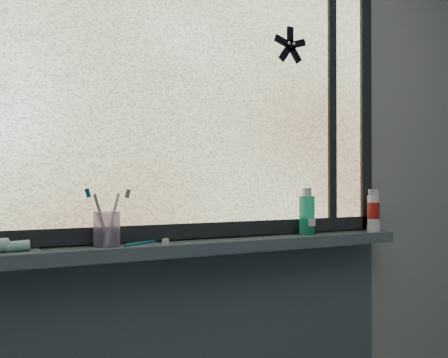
% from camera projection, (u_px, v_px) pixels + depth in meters
% --- Properties ---
extents(wall_back, '(3.00, 0.01, 2.50)m').
position_uv_depth(wall_back, '(188.00, 171.00, 1.69)').
color(wall_back, '#9EA3A8').
rests_on(wall_back, ground).
extents(windowsill, '(1.62, 0.14, 0.04)m').
position_uv_depth(windowsill, '(197.00, 247.00, 1.62)').
color(windowsill, '#44535A').
rests_on(windowsill, wall_back).
extents(window_pane, '(1.50, 0.01, 1.00)m').
position_uv_depth(window_pane, '(190.00, 87.00, 1.67)').
color(window_pane, silver).
rests_on(window_pane, wall_back).
extents(frame_bottom, '(1.60, 0.03, 0.05)m').
position_uv_depth(frame_bottom, '(191.00, 231.00, 1.66)').
color(frame_bottom, black).
rests_on(frame_bottom, windowsill).
extents(frame_right, '(0.05, 0.03, 1.10)m').
position_uv_depth(frame_right, '(364.00, 105.00, 2.03)').
color(frame_right, black).
rests_on(frame_right, wall_back).
extents(frame_mullion, '(0.03, 0.03, 1.00)m').
position_uv_depth(frame_mullion, '(331.00, 101.00, 1.95)').
color(frame_mullion, black).
rests_on(frame_mullion, wall_back).
extents(starfish_sticker, '(0.15, 0.02, 0.15)m').
position_uv_depth(starfish_sticker, '(290.00, 46.00, 1.85)').
color(starfish_sticker, black).
rests_on(starfish_sticker, window_pane).
extents(toothpaste_tube, '(0.22, 0.10, 0.04)m').
position_uv_depth(toothpaste_tube, '(4.00, 245.00, 1.35)').
color(toothpaste_tube, silver).
rests_on(toothpaste_tube, windowsill).
extents(toothbrush_cup, '(0.09, 0.09, 0.10)m').
position_uv_depth(toothbrush_cup, '(107.00, 229.00, 1.48)').
color(toothbrush_cup, '#BEA6DB').
rests_on(toothbrush_cup, windowsill).
extents(toothbrush_lying, '(0.17, 0.11, 0.01)m').
position_uv_depth(toothbrush_lying, '(142.00, 242.00, 1.54)').
color(toothbrush_lying, '#0D6179').
rests_on(toothbrush_lying, windowsill).
extents(mouthwash_bottle, '(0.07, 0.07, 0.14)m').
position_uv_depth(mouthwash_bottle, '(307.00, 211.00, 1.82)').
color(mouthwash_bottle, '#20A987').
rests_on(mouthwash_bottle, windowsill).
extents(cream_tube, '(0.05, 0.05, 0.12)m').
position_uv_depth(cream_tube, '(373.00, 209.00, 1.97)').
color(cream_tube, silver).
rests_on(cream_tube, windowsill).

